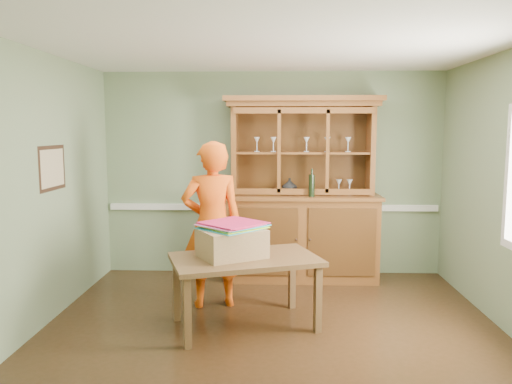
{
  "coord_description": "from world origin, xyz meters",
  "views": [
    {
      "loc": [
        0.02,
        -4.68,
        1.93
      ],
      "look_at": [
        -0.17,
        0.4,
        1.3
      ],
      "focal_mm": 35.0,
      "sensor_mm": 36.0,
      "label": 1
    }
  ],
  "objects_px": {
    "person": "(212,225)",
    "china_hutch": "(302,216)",
    "cardboard_box": "(232,243)",
    "dining_table": "(245,265)"
  },
  "relations": [
    {
      "from": "person",
      "to": "china_hutch",
      "type": "bearing_deg",
      "value": -147.27
    },
    {
      "from": "china_hutch",
      "to": "cardboard_box",
      "type": "height_order",
      "value": "china_hutch"
    },
    {
      "from": "dining_table",
      "to": "cardboard_box",
      "type": "height_order",
      "value": "cardboard_box"
    },
    {
      "from": "china_hutch",
      "to": "person",
      "type": "height_order",
      "value": "china_hutch"
    },
    {
      "from": "person",
      "to": "dining_table",
      "type": "bearing_deg",
      "value": 110.54
    },
    {
      "from": "cardboard_box",
      "to": "dining_table",
      "type": "bearing_deg",
      "value": -3.33
    },
    {
      "from": "cardboard_box",
      "to": "china_hutch",
      "type": "bearing_deg",
      "value": 64.95
    },
    {
      "from": "dining_table",
      "to": "cardboard_box",
      "type": "distance_m",
      "value": 0.26
    },
    {
      "from": "dining_table",
      "to": "person",
      "type": "height_order",
      "value": "person"
    },
    {
      "from": "china_hutch",
      "to": "cardboard_box",
      "type": "bearing_deg",
      "value": -115.05
    }
  ]
}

